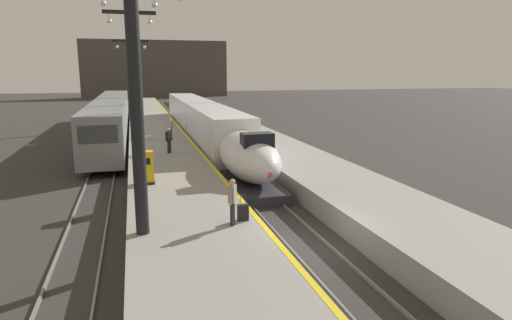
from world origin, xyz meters
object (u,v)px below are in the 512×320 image
at_px(highspeed_train_main, 205,124).
at_px(station_column_mid, 132,59).
at_px(station_column_far, 132,63).
at_px(passenger_near_edge, 232,198).
at_px(regional_train_adjacent, 111,116).
at_px(station_column_near, 135,75).
at_px(passenger_far_waiting, 170,127).
at_px(rolling_suitcase, 243,212).
at_px(passenger_mid_platform, 169,138).
at_px(station_column_distant, 132,71).
at_px(ticket_machine_yellow, 146,169).

bearing_deg(highspeed_train_main, station_column_mid, -122.92).
height_order(station_column_far, passenger_near_edge, station_column_far).
bearing_deg(regional_train_adjacent, station_column_near, -85.93).
height_order(station_column_near, passenger_far_waiting, station_column_near).
bearing_deg(passenger_near_edge, rolling_suitcase, 39.82).
relative_size(highspeed_train_main, rolling_suitcase, 40.02).
bearing_deg(regional_train_adjacent, rolling_suitcase, -79.29).
xyz_separation_m(station_column_far, passenger_mid_platform, (2.08, -7.31, -4.99)).
bearing_deg(station_column_near, passenger_near_edge, -0.69).
xyz_separation_m(regional_train_adjacent, station_column_distant, (2.20, 8.20, 4.36)).
height_order(regional_train_adjacent, station_column_near, station_column_near).
height_order(regional_train_adjacent, station_column_distant, station_column_distant).
height_order(regional_train_adjacent, passenger_near_edge, regional_train_adjacent).
xyz_separation_m(highspeed_train_main, station_column_far, (-5.90, -1.50, 5.12)).
height_order(passenger_near_edge, rolling_suitcase, passenger_near_edge).
distance_m(highspeed_train_main, station_column_mid, 12.06).
bearing_deg(station_column_distant, ticket_machine_yellow, -89.38).
bearing_deg(station_column_far, highspeed_train_main, 14.26).
relative_size(station_column_near, station_column_mid, 0.84).
distance_m(rolling_suitcase, ticket_machine_yellow, 7.29).
relative_size(station_column_distant, rolling_suitcase, 9.18).
xyz_separation_m(regional_train_adjacent, rolling_suitcase, (5.77, -30.53, -0.77)).
height_order(station_column_near, passenger_near_edge, station_column_near).
xyz_separation_m(passenger_far_waiting, ticket_machine_yellow, (-2.31, -13.91, -0.25)).
bearing_deg(station_column_far, regional_train_adjacent, 104.11).
bearing_deg(highspeed_train_main, passenger_near_edge, -96.75).
distance_m(station_column_near, passenger_near_edge, 5.27).
distance_m(regional_train_adjacent, station_column_near, 31.25).
relative_size(regional_train_adjacent, station_column_mid, 3.55).
bearing_deg(station_column_near, passenger_far_waiting, 82.72).
distance_m(station_column_distant, rolling_suitcase, 39.23).
xyz_separation_m(station_column_mid, station_column_far, (0.00, 7.61, -0.14)).
relative_size(station_column_mid, ticket_machine_yellow, 6.44).
bearing_deg(passenger_near_edge, station_column_far, 97.95).
xyz_separation_m(station_column_near, passenger_near_edge, (3.10, -0.04, -4.26)).
bearing_deg(station_column_far, passenger_far_waiting, -26.87).
height_order(regional_train_adjacent, rolling_suitcase, regional_train_adjacent).
xyz_separation_m(passenger_mid_platform, rolling_suitcase, (1.50, -14.47, -0.69)).
bearing_deg(station_column_mid, ticket_machine_yellow, -87.38).
relative_size(station_column_mid, passenger_mid_platform, 6.10).
bearing_deg(passenger_mid_platform, station_column_far, 105.87).
distance_m(station_column_mid, rolling_suitcase, 15.72).
relative_size(station_column_distant, passenger_near_edge, 5.33).
relative_size(station_column_mid, rolling_suitcase, 10.50).
xyz_separation_m(station_column_near, station_column_mid, (0.00, 14.52, 0.87)).
relative_size(highspeed_train_main, passenger_mid_platform, 23.26).
distance_m(highspeed_train_main, ticket_machine_yellow, 17.65).
relative_size(station_column_near, ticket_machine_yellow, 5.42).
height_order(station_column_distant, passenger_mid_platform, station_column_distant).
height_order(passenger_mid_platform, ticket_machine_yellow, passenger_mid_platform).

